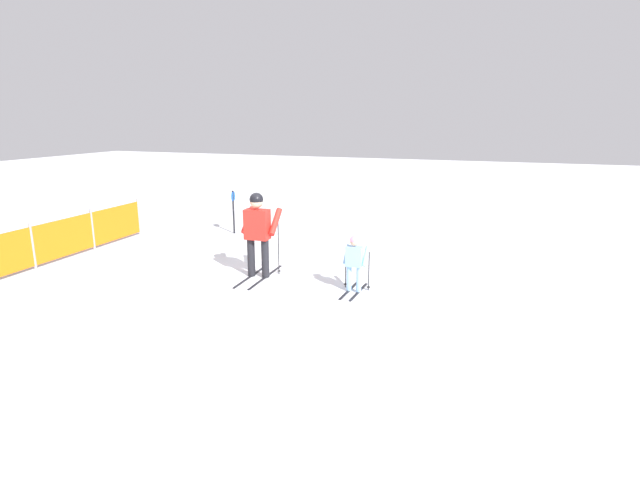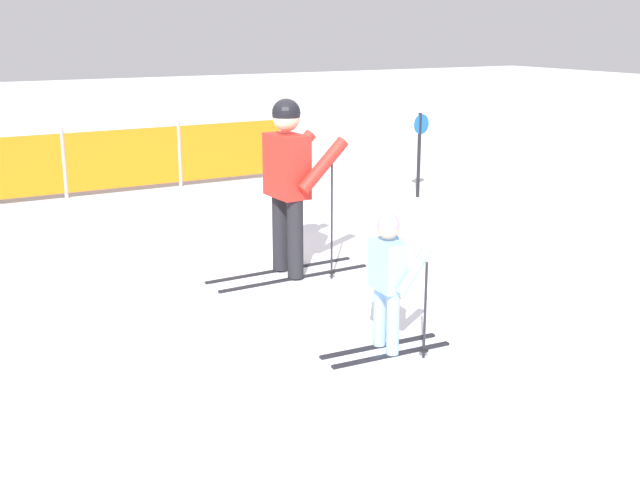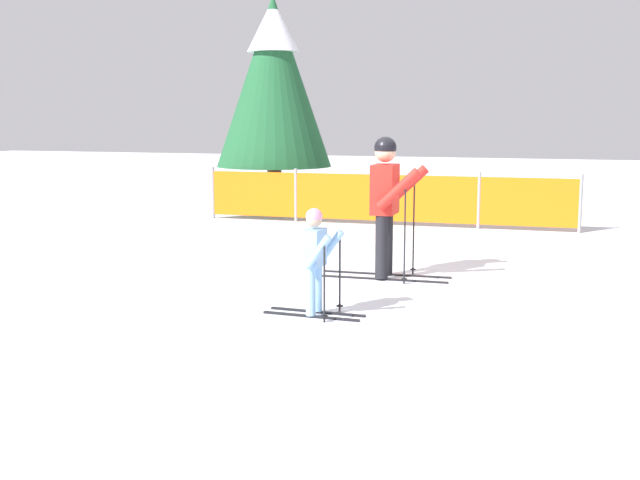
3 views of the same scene
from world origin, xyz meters
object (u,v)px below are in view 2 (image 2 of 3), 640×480
skier_child (389,273)px  safety_fence (64,163)px  trail_marker (420,145)px  skier_adult (289,172)px

skier_child → safety_fence: size_ratio=0.16×
skier_child → safety_fence: (-0.97, 6.85, -0.12)m
safety_fence → trail_marker: size_ratio=5.74×
skier_child → trail_marker: bearing=54.2°
trail_marker → skier_adult: bearing=-143.6°
skier_adult → trail_marker: 4.10m
skier_adult → trail_marker: skier_adult is taller
skier_adult → trail_marker: bearing=34.1°
skier_child → trail_marker: 5.72m
skier_child → safety_fence: bearing=100.1°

